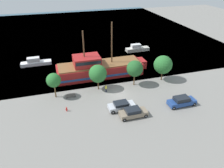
% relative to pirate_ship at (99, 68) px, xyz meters
% --- Properties ---
extents(ground_plane, '(160.00, 160.00, 0.00)m').
position_rel_pirate_ship_xyz_m(ground_plane, '(1.71, -8.74, -1.70)').
color(ground_plane, gray).
extents(water_surface, '(80.00, 80.00, 0.00)m').
position_rel_pirate_ship_xyz_m(water_surface, '(1.71, 35.26, -1.70)').
color(water_surface, '#33566B').
rests_on(water_surface, ground).
extents(pirate_ship, '(19.37, 5.40, 11.22)m').
position_rel_pirate_ship_xyz_m(pirate_ship, '(0.00, 0.00, 0.00)').
color(pirate_ship, '#A31E1E').
rests_on(pirate_ship, water_surface).
extents(moored_boat_dockside, '(6.47, 1.81, 1.98)m').
position_rel_pirate_ship_xyz_m(moored_boat_dockside, '(13.62, 11.38, -0.97)').
color(moored_boat_dockside, '#B7B2A8').
rests_on(moored_boat_dockside, water_surface).
extents(moored_boat_outer, '(7.00, 1.86, 1.88)m').
position_rel_pirate_ship_xyz_m(moored_boat_outer, '(-13.16, 9.62, -1.01)').
color(moored_boat_outer, silver).
rests_on(moored_boat_outer, water_surface).
extents(parked_car_curb_front, '(4.40, 1.90, 1.48)m').
position_rel_pirate_ship_xyz_m(parked_car_curb_front, '(1.75, -15.77, -0.97)').
color(parked_car_curb_front, '#7F705B').
rests_on(parked_car_curb_front, ground_plane).
extents(parked_car_curb_mid, '(4.42, 1.89, 1.41)m').
position_rel_pirate_ship_xyz_m(parked_car_curb_mid, '(0.60, -13.44, -0.98)').
color(parked_car_curb_mid, '#B7BCC6').
rests_on(parked_car_curb_mid, ground_plane).
extents(parked_car_curb_rear, '(4.81, 1.89, 1.62)m').
position_rel_pirate_ship_xyz_m(parked_car_curb_rear, '(10.80, -15.22, -0.91)').
color(parked_car_curb_rear, navy).
rests_on(parked_car_curb_rear, ground_plane).
extents(fire_hydrant, '(0.42, 0.25, 0.76)m').
position_rel_pirate_ship_xyz_m(fire_hydrant, '(-8.17, -11.32, -1.29)').
color(fire_hydrant, red).
rests_on(fire_hydrant, ground_plane).
extents(bench_promenade_east, '(1.67, 0.45, 0.85)m').
position_rel_pirate_ship_xyz_m(bench_promenade_east, '(-6.99, -7.36, -1.26)').
color(bench_promenade_east, '#4C4742').
rests_on(bench_promenade_east, ground_plane).
extents(pedestrian_walking_near, '(0.32, 0.32, 1.59)m').
position_rel_pirate_ship_xyz_m(pedestrian_walking_near, '(-0.40, -7.40, -0.90)').
color(pedestrian_walking_near, '#232838').
rests_on(pedestrian_walking_near, ground_plane).
extents(tree_row_east, '(2.55, 2.55, 4.72)m').
position_rel_pirate_ship_xyz_m(tree_row_east, '(-9.56, -6.39, 1.73)').
color(tree_row_east, brown).
rests_on(tree_row_east, ground_plane).
extents(tree_row_mideast, '(3.39, 3.39, 5.00)m').
position_rel_pirate_ship_xyz_m(tree_row_mideast, '(-1.50, -5.81, 1.61)').
color(tree_row_mideast, brown).
rests_on(tree_row_mideast, ground_plane).
extents(tree_row_midwest, '(3.17, 3.17, 5.16)m').
position_rel_pirate_ship_xyz_m(tree_row_midwest, '(5.70, -6.24, 1.87)').
color(tree_row_midwest, brown).
rests_on(tree_row_midwest, ground_plane).
extents(tree_row_west, '(3.73, 3.73, 5.30)m').
position_rel_pirate_ship_xyz_m(tree_row_west, '(11.96, -5.88, 1.74)').
color(tree_row_west, brown).
rests_on(tree_row_west, ground_plane).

